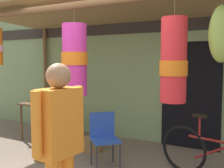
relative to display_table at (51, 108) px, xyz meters
The scene contains 9 objects.
shop_facade 2.38m from the display_table, 30.55° to the left, with size 12.42×0.29×3.75m.
market_stall_canopy 2.24m from the display_table, 11.11° to the right, with size 5.13×2.45×2.66m.
display_table is the anchor object (origin of this frame).
flower_heap_on_table 0.17m from the display_table, 95.65° to the right, with size 0.70×0.49×0.14m.
folding_chair 1.79m from the display_table, 21.37° to the right, with size 0.57×0.57×0.84m.
wicker_basket_by_table 1.21m from the display_table, ahead, with size 0.41×0.41×0.22m, color olive.
wicker_basket_spare 1.23m from the display_table, 52.54° to the right, with size 0.41×0.41×0.23m, color brown.
parked_bicycle 3.33m from the display_table, ahead, with size 1.72×0.52×0.92m.
shopper_by_bananas 3.26m from the display_table, 46.84° to the right, with size 0.26×0.59×1.64m.
Camera 1 is at (2.02, -2.83, 1.66)m, focal length 43.74 mm.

